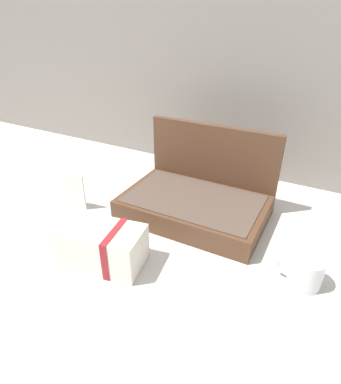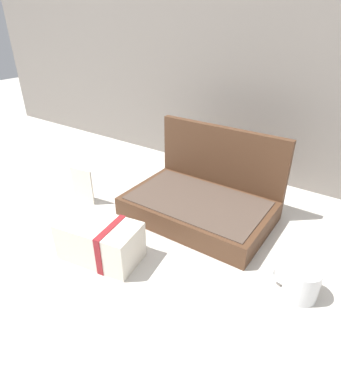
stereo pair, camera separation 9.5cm
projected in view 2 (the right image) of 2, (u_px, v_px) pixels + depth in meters
ground_plane at (170, 233)px, 1.06m from camera, size 6.00×6.00×0.00m
open_suitcase at (203, 199)px, 1.12m from camera, size 0.48×0.32×0.29m
cream_toiletry_bag at (101, 241)px, 0.92m from camera, size 0.25×0.16×0.12m
coffee_mug at (301, 282)px, 0.80m from camera, size 0.12×0.09×0.09m
info_card_left at (82, 186)px, 1.20m from camera, size 0.10×0.02×0.14m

